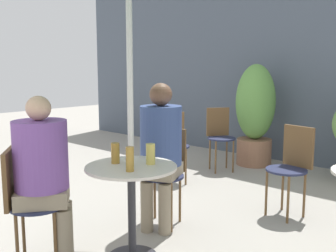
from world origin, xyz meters
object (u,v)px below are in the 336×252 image
Objects in this scene: seated_person_0 at (160,144)px; seated_person_1 at (44,168)px; beer_glass_2 at (130,159)px; potted_plant_0 at (255,113)px; bistro_chair_2 at (173,139)px; bistro_chair_5 at (220,132)px; bistro_chair_0 at (166,166)px; bistro_chair_1 at (24,196)px; beer_glass_0 at (151,154)px; cafe_table_near at (132,190)px; bistro_chair_3 at (292,161)px; beer_glass_1 at (115,153)px.

seated_person_1 is (-0.13, -1.05, -0.03)m from seated_person_0.
beer_glass_2 is at bearing -85.83° from seated_person_0.
seated_person_0 is at bearing -77.80° from potted_plant_0.
bistro_chair_2 is 2.25m from beer_glass_2.
bistro_chair_0 is at bearing -123.39° from bistro_chair_5.
potted_plant_0 is at bearing -47.70° from bistro_chair_1.
potted_plant_0 reaches higher than seated_person_1.
bistro_chair_2 is 5.01× the size of beer_glass_2.
bistro_chair_2 is 0.70× the size of seated_person_1.
beer_glass_0 reaches higher than bistro_chair_1.
cafe_table_near is 0.82× the size of bistro_chair_3.
seated_person_0 is at bearing -63.39° from bistro_chair_1.
seated_person_1 is (0.09, 0.11, 0.20)m from bistro_chair_1.
beer_glass_0 is at bearing -74.02° from potted_plant_0.
bistro_chair_0 is at bearing 90.00° from seated_person_0.
bistro_chair_5 is at bearing 113.83° from beer_glass_0.
bistro_chair_2 is 1.63m from bistro_chair_3.
bistro_chair_0 is 1.00× the size of bistro_chair_3.
bistro_chair_5 is at bearing 158.67° from bistro_chair_3.
potted_plant_0 is at bearing 15.17° from bistro_chair_5.
seated_person_1 is 7.96× the size of beer_glass_1.
potted_plant_0 reaches higher than bistro_chair_2.
bistro_chair_2 is at bearing -33.91° from seated_person_1.
bistro_chair_2 is at bearing 126.86° from beer_glass_0.
bistro_chair_2 is at bearing 123.19° from cafe_table_near.
cafe_table_near is at bearing -90.00° from seated_person_0.
seated_person_1 is at bearing -122.65° from bistro_chair_2.
beer_glass_2 is (0.56, 0.50, 0.27)m from bistro_chair_1.
beer_glass_0 is at bearing 63.35° from cafe_table_near.
beer_glass_2 is at bearing -101.42° from bistro_chair_1.
bistro_chair_0 is at bearing 113.01° from cafe_table_near.
seated_person_1 is at bearing -115.34° from beer_glass_1.
beer_glass_0 is at bearing 36.11° from beer_glass_1.
bistro_chair_0 is 1.00× the size of bistro_chair_2.
bistro_chair_1 is at bearing -84.69° from potted_plant_0.
seated_person_0 reaches higher than bistro_chair_0.
beer_glass_0 is (1.09, -2.47, 0.26)m from bistro_chair_5.
seated_person_1 is (-0.85, -2.13, 0.20)m from bistro_chair_3.
beer_glass_2 reaches higher than cafe_table_near.
bistro_chair_2 is 2.05m from beer_glass_1.
beer_glass_0 is at bearing -120.46° from bistro_chair_5.
seated_person_1 is at bearing -90.00° from bistro_chair_1.
beer_glass_0 is 0.99× the size of beer_glass_1.
beer_glass_1 is (0.15, -0.72, 0.26)m from bistro_chair_0.
potted_plant_0 reaches higher than beer_glass_1.
bistro_chair_3 is 1.79m from bistro_chair_5.
seated_person_1 is at bearing -126.99° from cafe_table_near.
bistro_chair_2 is 1.51m from seated_person_0.
seated_person_1 is at bearing -141.06° from beer_glass_2.
beer_glass_2 is at bearing -86.49° from bistro_chair_0.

